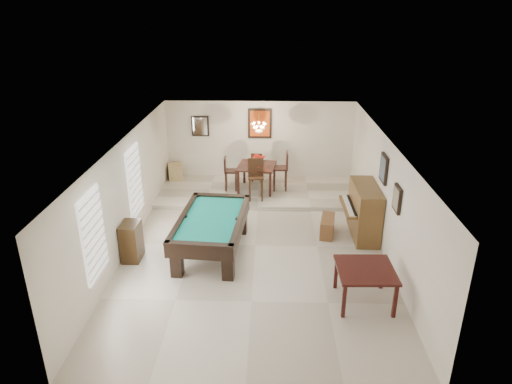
# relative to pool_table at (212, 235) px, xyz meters

# --- Properties ---
(ground_plane) EXTENTS (6.00, 9.00, 0.02)m
(ground_plane) POSITION_rel_pool_table_xyz_m (0.99, 0.36, -0.45)
(ground_plane) COLOR beige
(wall_back) EXTENTS (6.00, 0.04, 2.60)m
(wall_back) POSITION_rel_pool_table_xyz_m (0.99, 4.86, 0.86)
(wall_back) COLOR silver
(wall_back) RESTS_ON ground_plane
(wall_front) EXTENTS (6.00, 0.04, 2.60)m
(wall_front) POSITION_rel_pool_table_xyz_m (0.99, -4.14, 0.86)
(wall_front) COLOR silver
(wall_front) RESTS_ON ground_plane
(wall_left) EXTENTS (0.04, 9.00, 2.60)m
(wall_left) POSITION_rel_pool_table_xyz_m (-2.01, 0.36, 0.86)
(wall_left) COLOR silver
(wall_left) RESTS_ON ground_plane
(wall_right) EXTENTS (0.04, 9.00, 2.60)m
(wall_right) POSITION_rel_pool_table_xyz_m (3.99, 0.36, 0.86)
(wall_right) COLOR silver
(wall_right) RESTS_ON ground_plane
(ceiling) EXTENTS (6.00, 9.00, 0.04)m
(ceiling) POSITION_rel_pool_table_xyz_m (0.99, 0.36, 2.16)
(ceiling) COLOR white
(ceiling) RESTS_ON wall_back
(dining_step) EXTENTS (6.00, 2.50, 0.12)m
(dining_step) POSITION_rel_pool_table_xyz_m (0.99, 3.61, -0.38)
(dining_step) COLOR beige
(dining_step) RESTS_ON ground_plane
(window_left_front) EXTENTS (0.06, 1.00, 1.70)m
(window_left_front) POSITION_rel_pool_table_xyz_m (-1.98, -1.84, 0.96)
(window_left_front) COLOR white
(window_left_front) RESTS_ON wall_left
(window_left_rear) EXTENTS (0.06, 1.00, 1.70)m
(window_left_rear) POSITION_rel_pool_table_xyz_m (-1.98, 0.96, 0.96)
(window_left_rear) COLOR white
(window_left_rear) RESTS_ON wall_left
(pool_table) EXTENTS (1.64, 2.76, 0.89)m
(pool_table) POSITION_rel_pool_table_xyz_m (0.00, 0.00, 0.00)
(pool_table) COLOR black
(pool_table) RESTS_ON ground_plane
(square_table) EXTENTS (1.11, 1.11, 0.75)m
(square_table) POSITION_rel_pool_table_xyz_m (3.18, -1.82, -0.07)
(square_table) COLOR black
(square_table) RESTS_ON ground_plane
(upright_piano) EXTENTS (0.88, 1.57, 1.31)m
(upright_piano) POSITION_rel_pool_table_xyz_m (3.53, 1.00, 0.21)
(upright_piano) COLOR brown
(upright_piano) RESTS_ON ground_plane
(piano_bench) EXTENTS (0.46, 0.86, 0.45)m
(piano_bench) POSITION_rel_pool_table_xyz_m (2.79, 0.99, -0.22)
(piano_bench) COLOR brown
(piano_bench) RESTS_ON ground_plane
(apothecary_chest) EXTENTS (0.40, 0.59, 0.89)m
(apothecary_chest) POSITION_rel_pool_table_xyz_m (-1.79, -0.34, 0.00)
(apothecary_chest) COLOR black
(apothecary_chest) RESTS_ON ground_plane
(dining_table) EXTENTS (1.23, 1.23, 0.91)m
(dining_table) POSITION_rel_pool_table_xyz_m (0.93, 3.65, 0.13)
(dining_table) COLOR black
(dining_table) RESTS_ON dining_step
(flower_vase) EXTENTS (0.17, 0.17, 0.23)m
(flower_vase) POSITION_rel_pool_table_xyz_m (0.93, 3.65, 0.70)
(flower_vase) COLOR #A6170E
(flower_vase) RESTS_ON dining_table
(dining_chair_south) EXTENTS (0.47, 0.47, 1.19)m
(dining_chair_south) POSITION_rel_pool_table_xyz_m (0.93, 2.91, 0.27)
(dining_chair_south) COLOR black
(dining_chair_south) RESTS_ON dining_step
(dining_chair_north) EXTENTS (0.39, 0.39, 0.96)m
(dining_chair_north) POSITION_rel_pool_table_xyz_m (0.93, 4.43, 0.16)
(dining_chair_north) COLOR black
(dining_chair_north) RESTS_ON dining_step
(dining_chair_west) EXTENTS (0.40, 0.40, 1.03)m
(dining_chair_west) POSITION_rel_pool_table_xyz_m (0.15, 3.63, 0.19)
(dining_chair_west) COLOR black
(dining_chair_west) RESTS_ON dining_step
(dining_chair_east) EXTENTS (0.45, 0.45, 1.19)m
(dining_chair_east) POSITION_rel_pool_table_xyz_m (1.64, 3.69, 0.27)
(dining_chair_east) COLOR black
(dining_chair_east) RESTS_ON dining_step
(corner_bench) EXTENTS (0.58, 0.65, 0.50)m
(corner_bench) POSITION_rel_pool_table_xyz_m (-1.75, 4.51, -0.07)
(corner_bench) COLOR tan
(corner_bench) RESTS_ON dining_step
(chandelier) EXTENTS (0.44, 0.44, 0.60)m
(chandelier) POSITION_rel_pool_table_xyz_m (0.99, 3.56, 1.76)
(chandelier) COLOR #FFE5B2
(chandelier) RESTS_ON ceiling
(back_painting) EXTENTS (0.75, 0.06, 0.95)m
(back_painting) POSITION_rel_pool_table_xyz_m (0.99, 4.82, 1.46)
(back_painting) COLOR #D84C14
(back_painting) RESTS_ON wall_back
(back_mirror) EXTENTS (0.55, 0.06, 0.65)m
(back_mirror) POSITION_rel_pool_table_xyz_m (-0.91, 4.82, 1.36)
(back_mirror) COLOR white
(back_mirror) RESTS_ON wall_back
(right_picture_upper) EXTENTS (0.06, 0.55, 0.65)m
(right_picture_upper) POSITION_rel_pool_table_xyz_m (3.95, 0.66, 1.46)
(right_picture_upper) COLOR slate
(right_picture_upper) RESTS_ON wall_right
(right_picture_lower) EXTENTS (0.06, 0.45, 0.55)m
(right_picture_lower) POSITION_rel_pool_table_xyz_m (3.95, -0.64, 1.26)
(right_picture_lower) COLOR gray
(right_picture_lower) RESTS_ON wall_right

